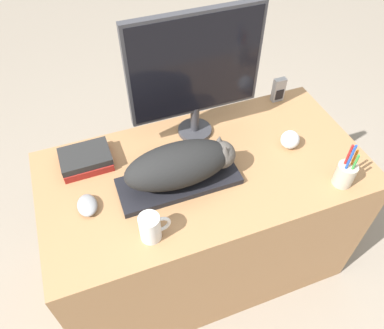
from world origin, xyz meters
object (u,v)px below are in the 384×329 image
keyboard (179,181)px  pen_cup (345,174)px  cat (183,164)px  book_stack (86,159)px  monitor (196,69)px  coffee_mug (151,227)px  phone (279,90)px  computer_mouse (87,205)px  baseball (290,140)px

keyboard → pen_cup: (0.57, -0.21, 0.04)m
cat → book_stack: (-0.32, 0.22, -0.07)m
keyboard → monitor: monitor is taller
keyboard → pen_cup: size_ratio=2.19×
cat → monitor: size_ratio=0.79×
keyboard → cat: bearing=-0.0°
monitor → pen_cup: 0.66m
coffee_mug → pen_cup: (0.73, -0.03, -0.00)m
phone → book_stack: size_ratio=0.59×
coffee_mug → cat: bearing=46.3°
cat → book_stack: size_ratio=2.16×
monitor → computer_mouse: monitor is taller
monitor → coffee_mug: (-0.31, -0.43, -0.26)m
phone → monitor: bearing=-170.6°
monitor → keyboard: bearing=-122.8°
phone → book_stack: phone is taller
keyboard → pen_cup: pen_cup is taller
coffee_mug → book_stack: coffee_mug is taller
keyboard → computer_mouse: computer_mouse is taller
pen_cup → phone: size_ratio=1.80×
cat → phone: (0.57, 0.31, -0.05)m
keyboard → cat: 0.09m
computer_mouse → phone: 0.97m
keyboard → computer_mouse: (-0.34, 0.01, 0.01)m
pen_cup → book_stack: pen_cup is taller
keyboard → pen_cup: bearing=-20.1°
cat → monitor: bearing=60.2°
baseball → phone: (0.10, 0.28, 0.02)m
phone → book_stack: 0.90m
monitor → phone: monitor is taller
baseball → cat: bearing=-176.5°
monitor → coffee_mug: bearing=-126.4°
keyboard → monitor: 0.41m
computer_mouse → pen_cup: pen_cup is taller
computer_mouse → phone: bearing=18.4°
book_stack → monitor: bearing=2.6°
computer_mouse → phone: (0.92, 0.31, 0.04)m
cat → phone: 0.65m
coffee_mug → pen_cup: bearing=-2.0°
cat → coffee_mug: size_ratio=3.92×
monitor → baseball: size_ratio=7.06×
computer_mouse → cat: bearing=-0.9°
coffee_mug → baseball: (0.64, 0.21, -0.02)m
computer_mouse → monitor: bearing=25.6°
book_stack → baseball: bearing=-13.7°
coffee_mug → baseball: bearing=18.3°
pen_cup → baseball: (-0.09, 0.24, -0.01)m
keyboard → phone: phone is taller
monitor → computer_mouse: 0.62m
coffee_mug → keyboard: bearing=49.3°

